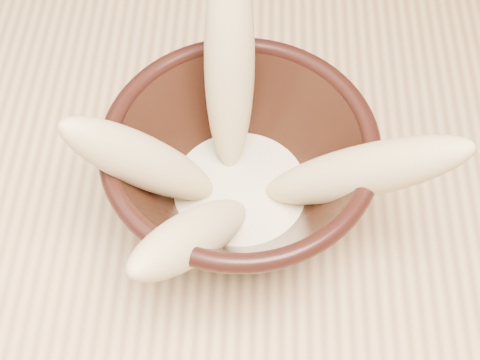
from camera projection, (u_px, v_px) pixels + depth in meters
name	position (u px, v px, depth m)	size (l,w,h in m)	color
bowl	(240.00, 173.00, 0.49)	(0.20, 0.20, 0.11)	black
milk_puddle	(240.00, 192.00, 0.51)	(0.11, 0.11, 0.02)	beige
banana_upright	(229.00, 67.00, 0.47)	(0.04, 0.04, 0.17)	#E3C986
banana_left	(144.00, 162.00, 0.45)	(0.04, 0.04, 0.14)	#E3C986
banana_right	(359.00, 172.00, 0.45)	(0.04, 0.04, 0.17)	#E3C986
banana_front	(193.00, 237.00, 0.44)	(0.04, 0.04, 0.14)	#E3C986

